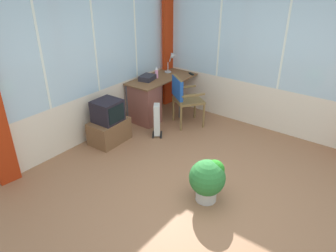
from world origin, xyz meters
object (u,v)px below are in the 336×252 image
object	(u,v)px
potted_plant	(208,178)
wooden_armchair	(182,95)
tv_remote	(191,74)
spray_bottle	(157,73)
desk	(146,101)
tv_on_stand	(109,124)
paper_tray	(147,78)
desk_lamp	(172,59)
space_heater	(157,119)

from	to	relation	value
potted_plant	wooden_armchair	bearing A→B (deg)	43.46
tv_remote	potted_plant	world-z (taller)	tv_remote
spray_bottle	potted_plant	distance (m)	2.75
desk	tv_remote	xyz separation A→B (m)	(0.92, -0.39, 0.37)
tv_on_stand	potted_plant	bearing A→B (deg)	-98.37
desk	tv_remote	size ratio (longest dim) A/B	8.94
spray_bottle	potted_plant	bearing A→B (deg)	-127.45
paper_tray	desk_lamp	bearing A→B (deg)	-5.74
paper_tray	potted_plant	distance (m)	2.67
spray_bottle	tv_on_stand	bearing A→B (deg)	-178.10
spray_bottle	wooden_armchair	size ratio (longest dim) A/B	0.23
potted_plant	paper_tray	bearing A→B (deg)	56.87
tv_remote	paper_tray	distance (m)	0.91
desk_lamp	spray_bottle	xyz separation A→B (m)	(-0.48, 0.01, -0.15)
desk	potted_plant	size ratio (longest dim) A/B	2.35
desk	tv_on_stand	xyz separation A→B (m)	(-0.99, -0.02, -0.08)
tv_on_stand	space_heater	world-z (taller)	tv_on_stand
spray_bottle	potted_plant	size ratio (longest dim) A/B	0.38
desk	space_heater	world-z (taller)	desk
space_heater	potted_plant	bearing A→B (deg)	-121.26
wooden_armchair	potted_plant	xyz separation A→B (m)	(-1.57, -1.49, -0.27)
desk	tv_on_stand	size ratio (longest dim) A/B	1.80
tv_on_stand	space_heater	size ratio (longest dim) A/B	1.27
desk_lamp	paper_tray	distance (m)	0.73
tv_remote	spray_bottle	size ratio (longest dim) A/B	0.69
desk_lamp	tv_on_stand	world-z (taller)	desk_lamp
desk_lamp	wooden_armchair	world-z (taller)	desk_lamp
spray_bottle	wooden_armchair	world-z (taller)	spray_bottle
wooden_armchair	tv_on_stand	distance (m)	1.43
tv_on_stand	paper_tray	bearing A→B (deg)	5.08
space_heater	desk_lamp	bearing A→B (deg)	24.58
tv_remote	potted_plant	bearing A→B (deg)	-113.68
desk	tv_remote	world-z (taller)	tv_remote
desk	paper_tray	size ratio (longest dim) A/B	4.47
wooden_armchair	potted_plant	bearing A→B (deg)	-136.54
desk_lamp	wooden_armchair	xyz separation A→B (m)	(-0.56, -0.64, -0.43)
spray_bottle	space_heater	size ratio (longest dim) A/B	0.37
desk_lamp	space_heater	world-z (taller)	desk_lamp
desk_lamp	tv_remote	size ratio (longest dim) A/B	2.62
spray_bottle	tv_on_stand	xyz separation A→B (m)	(-1.33, -0.04, -0.54)
space_heater	potted_plant	world-z (taller)	space_heater
wooden_armchair	space_heater	distance (m)	0.68
desk_lamp	wooden_armchair	size ratio (longest dim) A/B	0.42
desk_lamp	wooden_armchair	distance (m)	0.95
space_heater	desk	bearing A→B (deg)	57.79
tv_remote	tv_on_stand	distance (m)	1.99
tv_remote	paper_tray	bearing A→B (deg)	177.27
paper_tray	space_heater	size ratio (longest dim) A/B	0.51
tv_on_stand	potted_plant	size ratio (longest dim) A/B	1.31
desk	spray_bottle	world-z (taller)	spray_bottle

